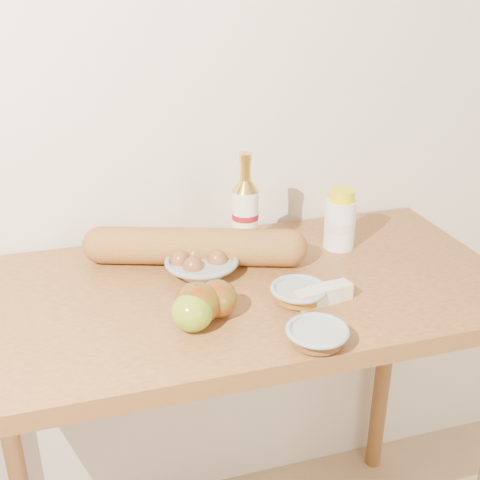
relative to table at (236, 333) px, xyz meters
name	(u,v)px	position (x,y,z in m)	size (l,w,h in m)	color
back_wall	(197,72)	(0.00, 0.33, 0.52)	(3.50, 0.02, 2.60)	beige
table	(236,333)	(0.00, 0.00, 0.00)	(1.20, 0.60, 0.90)	#9E6632
bourbon_bottle	(245,216)	(0.06, 0.13, 0.23)	(0.08, 0.08, 0.25)	beige
cream_bottle	(340,221)	(0.29, 0.12, 0.19)	(0.08, 0.08, 0.15)	white
egg_bowl	(201,264)	(-0.06, 0.07, 0.15)	(0.21, 0.21, 0.06)	gray
baguette	(195,246)	(-0.06, 0.13, 0.17)	(0.52, 0.25, 0.09)	#A97333
apple_yellowgreen	(192,312)	(-0.13, -0.14, 0.16)	(0.10, 0.10, 0.07)	#A59C21
apple_redgreen_front	(197,304)	(-0.11, -0.12, 0.16)	(0.12, 0.12, 0.08)	#8E0A07
apple_redgreen_right	(217,299)	(-0.07, -0.11, 0.16)	(0.11, 0.11, 0.07)	maroon
sugar_bowl	(317,335)	(0.08, -0.25, 0.14)	(0.14, 0.14, 0.03)	#93A09A
syrup_bowl	(299,293)	(0.10, -0.10, 0.14)	(0.15, 0.15, 0.03)	#8E9A96
butter_stick	(324,295)	(0.15, -0.12, 0.14)	(0.13, 0.06, 0.04)	beige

